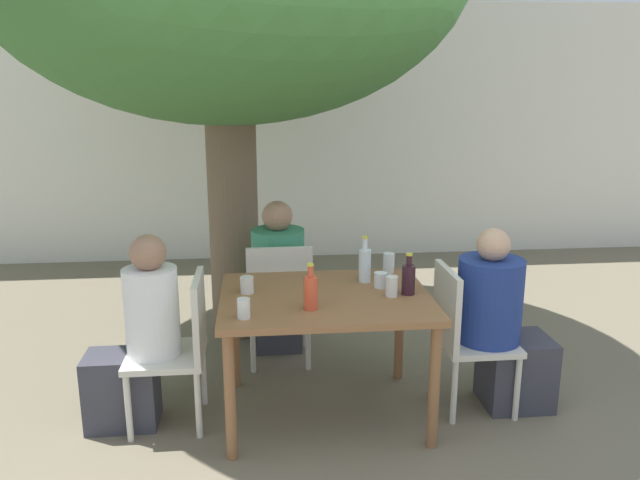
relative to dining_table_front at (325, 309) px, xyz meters
name	(u,v)px	position (x,y,z in m)	size (l,w,h in m)	color
ground_plane	(325,413)	(0.00, 0.00, -0.67)	(30.00, 30.00, 0.00)	#706651
cafe_building_wall	(290,133)	(0.00, 3.57, 0.73)	(10.00, 0.08, 2.80)	white
dining_table_front	(325,309)	(0.00, 0.00, 0.00)	(1.21, 0.95, 0.76)	brown
patio_chair_0	(181,342)	(-0.83, 0.00, -0.17)	(0.44, 0.44, 0.89)	beige
patio_chair_1	(463,331)	(0.83, 0.00, -0.17)	(0.44, 0.44, 0.89)	beige
patio_chair_2	(279,298)	(-0.24, 0.71, -0.17)	(0.44, 0.44, 0.89)	beige
person_seated_0	(138,344)	(-1.08, 0.00, -0.17)	(0.55, 0.30, 1.14)	#383842
person_seated_1	(501,328)	(1.07, 0.00, -0.16)	(0.59, 0.39, 1.13)	#383842
person_seated_2	(278,284)	(-0.24, 0.94, -0.15)	(0.37, 0.59, 1.15)	#383842
wine_bottle_0	(408,278)	(0.48, -0.04, 0.18)	(0.08, 0.08, 0.24)	#331923
soda_bottle_1	(311,292)	(-0.10, -0.22, 0.19)	(0.08, 0.08, 0.26)	#DB4C2D
water_bottle_2	(365,264)	(0.27, 0.22, 0.20)	(0.07, 0.07, 0.29)	silver
drinking_glass_0	(389,263)	(0.45, 0.39, 0.15)	(0.07, 0.07, 0.13)	white
drinking_glass_1	(381,280)	(0.34, 0.10, 0.14)	(0.08, 0.08, 0.09)	white
drinking_glass_2	(392,286)	(0.38, -0.06, 0.15)	(0.07, 0.07, 0.12)	silver
drinking_glass_3	(247,285)	(-0.45, 0.08, 0.14)	(0.08, 0.08, 0.10)	silver
drinking_glass_4	(244,308)	(-0.46, -0.32, 0.14)	(0.07, 0.07, 0.11)	silver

